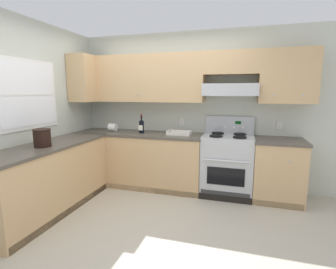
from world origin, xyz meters
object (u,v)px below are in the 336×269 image
(wine_bottle, at_px, (141,126))
(bucket, at_px, (42,137))
(bowl, at_px, (179,133))
(stove, at_px, (227,164))
(paper_towel_roll, at_px, (113,127))

(wine_bottle, distance_m, bucket, 1.55)
(bowl, relative_size, bucket, 1.68)
(stove, height_order, paper_towel_roll, stove)
(stove, relative_size, bucket, 5.36)
(bowl, height_order, paper_towel_roll, paper_towel_roll)
(paper_towel_roll, bearing_deg, bowl, -1.61)
(stove, xyz_separation_m, bucket, (-2.18, -1.36, 0.55))
(wine_bottle, relative_size, paper_towel_roll, 2.30)
(wine_bottle, distance_m, bowl, 0.65)
(wine_bottle, distance_m, paper_towel_roll, 0.57)
(stove, distance_m, wine_bottle, 1.51)
(paper_towel_roll, bearing_deg, bucket, -98.87)
(stove, bearing_deg, bucket, -148.10)
(stove, xyz_separation_m, paper_towel_roll, (-1.96, 0.03, 0.50))
(bowl, distance_m, paper_towel_roll, 1.20)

